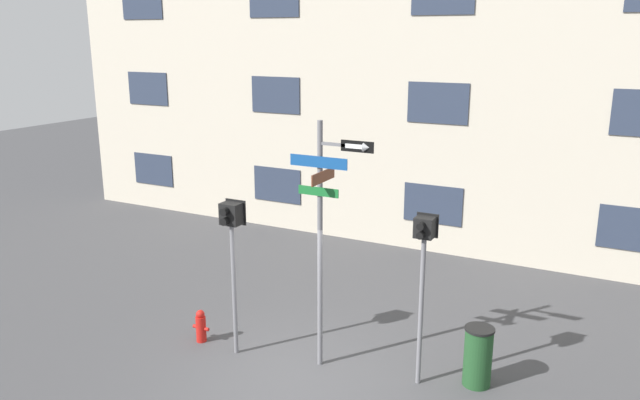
# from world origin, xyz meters

# --- Properties ---
(ground_plane) EXTENTS (60.00, 60.00, 0.00)m
(ground_plane) POSITION_xyz_m (0.00, 0.00, 0.00)
(ground_plane) COLOR #424244
(street_sign_pole) EXTENTS (1.46, 0.80, 4.34)m
(street_sign_pole) POSITION_xyz_m (0.15, 0.72, 2.61)
(street_sign_pole) COLOR slate
(street_sign_pole) RESTS_ON ground_plane
(pedestrian_signal_left) EXTENTS (0.41, 0.40, 2.88)m
(pedestrian_signal_left) POSITION_xyz_m (-1.48, 0.37, 2.28)
(pedestrian_signal_left) COLOR slate
(pedestrian_signal_left) RESTS_ON ground_plane
(pedestrian_signal_right) EXTENTS (0.36, 0.40, 2.93)m
(pedestrian_signal_right) POSITION_xyz_m (1.82, 0.93, 2.24)
(pedestrian_signal_right) COLOR slate
(pedestrian_signal_right) RESTS_ON ground_plane
(fire_hydrant) EXTENTS (0.35, 0.19, 0.64)m
(fire_hydrant) POSITION_xyz_m (-2.33, 0.44, 0.31)
(fire_hydrant) COLOR red
(fire_hydrant) RESTS_ON ground_plane
(trash_bin) EXTENTS (0.49, 0.49, 1.03)m
(trash_bin) POSITION_xyz_m (2.70, 1.33, 0.52)
(trash_bin) COLOR #1E4723
(trash_bin) RESTS_ON ground_plane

